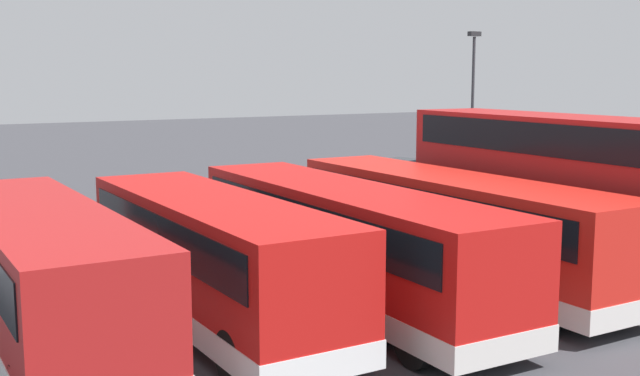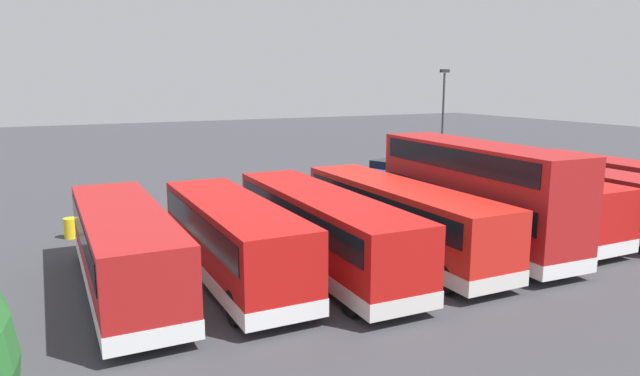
% 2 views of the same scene
% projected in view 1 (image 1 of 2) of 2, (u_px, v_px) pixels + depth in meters
% --- Properties ---
extents(ground_plane, '(140.00, 140.00, 0.00)m').
position_uv_depth(ground_plane, '(297.00, 212.00, 32.59)').
color(ground_plane, '#38383D').
extents(bus_single_deck_third, '(2.69, 11.22, 2.95)m').
position_uv_depth(bus_single_deck_third, '(605.00, 201.00, 25.38)').
color(bus_single_deck_third, '#B71411').
rests_on(bus_single_deck_third, ground).
extents(bus_double_decker_fourth, '(3.09, 10.89, 4.55)m').
position_uv_depth(bus_double_decker_fourth, '(558.00, 188.00, 22.62)').
color(bus_double_decker_fourth, '#A51919').
rests_on(bus_double_decker_fourth, ground).
extents(bus_single_deck_fifth, '(2.70, 11.93, 2.95)m').
position_uv_depth(bus_single_deck_fifth, '(452.00, 224.00, 21.49)').
color(bus_single_deck_fifth, red).
rests_on(bus_single_deck_fifth, ground).
extents(bus_single_deck_sixth, '(2.85, 11.90, 2.95)m').
position_uv_depth(bus_single_deck_sixth, '(344.00, 240.00, 19.39)').
color(bus_single_deck_sixth, '#B71411').
rests_on(bus_single_deck_sixth, ground).
extents(bus_single_deck_seventh, '(2.65, 10.13, 2.95)m').
position_uv_depth(bus_single_deck_seventh, '(212.00, 255.00, 17.71)').
color(bus_single_deck_seventh, '#B71411').
rests_on(bus_single_deck_seventh, ground).
extents(bus_single_deck_far_end, '(2.67, 10.77, 2.95)m').
position_uv_depth(bus_single_deck_far_end, '(42.00, 271.00, 16.27)').
color(bus_single_deck_far_end, '#A51919').
rests_on(bus_single_deck_far_end, ground).
extents(car_hatchback_silver, '(4.29, 3.02, 1.43)m').
position_uv_depth(car_hatchback_silver, '(396.00, 174.00, 39.78)').
color(car_hatchback_silver, '#1E479E').
rests_on(car_hatchback_silver, ground).
extents(lamp_post_tall, '(0.70, 0.30, 7.99)m').
position_uv_depth(lamp_post_tall, '(473.00, 95.00, 40.91)').
color(lamp_post_tall, '#38383D').
rests_on(lamp_post_tall, ground).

